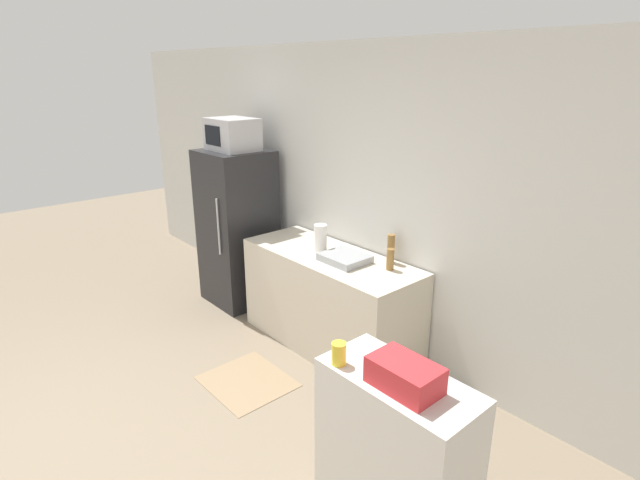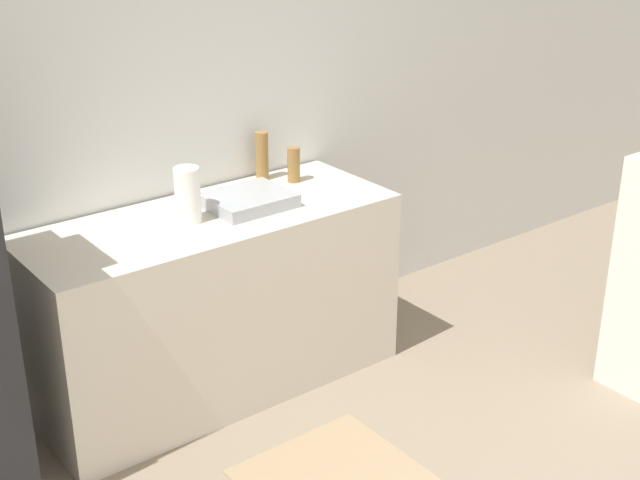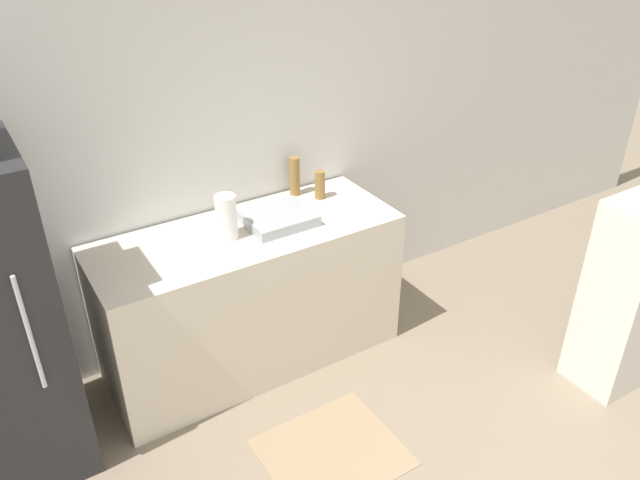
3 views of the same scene
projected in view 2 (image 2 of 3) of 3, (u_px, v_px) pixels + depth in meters
The scene contains 7 objects.
wall_back at pixel (163, 103), 4.03m from camera, with size 8.00×0.06×2.60m, color silver.
counter at pixel (214, 303), 4.10m from camera, with size 1.70×0.65×0.87m, color beige.
sink_basin at pixel (248, 200), 4.02m from camera, with size 0.37×0.31×0.06m, color #9EA3A8.
bottle_tall at pixel (262, 156), 4.33m from camera, with size 0.06×0.06×0.24m, color olive.
bottle_short at pixel (294, 165), 4.31m from camera, with size 0.06×0.06×0.17m, color olive.
paper_towel_roll at pixel (188, 195), 3.82m from camera, with size 0.11×0.11×0.25m, color white.
kitchen_rug at pixel (332, 476), 3.63m from camera, with size 0.67×0.60×0.01m, color #937A5B.
Camera 2 is at (-1.85, -0.91, 2.32)m, focal length 50.00 mm.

